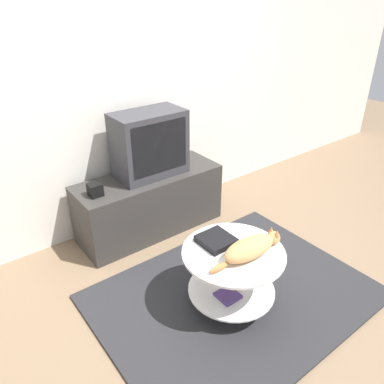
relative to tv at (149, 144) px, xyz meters
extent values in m
plane|color=#7F664C|center=(-0.04, -1.14, -0.82)|extent=(12.00, 12.00, 0.00)
cube|color=silver|center=(-0.04, 0.29, 0.48)|extent=(8.00, 0.05, 2.60)
cube|color=#28282B|center=(-0.04, -1.14, -0.81)|extent=(1.91, 1.43, 0.02)
cube|color=#33302D|center=(-0.04, -0.02, -0.55)|extent=(1.30, 0.46, 0.55)
cube|color=black|center=(-0.04, -0.25, -0.49)|extent=(0.59, 0.01, 0.15)
cube|color=#333338|center=(0.00, 0.00, 0.00)|extent=(0.60, 0.33, 0.55)
cube|color=black|center=(0.00, -0.16, 0.01)|extent=(0.52, 0.01, 0.43)
cube|color=black|center=(-0.55, -0.07, -0.23)|extent=(0.10, 0.10, 0.10)
cylinder|color=#B2B2B7|center=(-0.12, -1.19, -0.80)|extent=(0.28, 0.28, 0.01)
cylinder|color=#B7B7BC|center=(-0.12, -1.19, -0.58)|extent=(0.04, 0.04, 0.44)
cylinder|color=white|center=(-0.12, -1.19, -0.66)|extent=(0.59, 0.59, 0.01)
cylinder|color=white|center=(-0.12, -1.19, -0.35)|extent=(0.67, 0.67, 0.02)
cube|color=tan|center=(-0.03, -1.15, -0.65)|extent=(0.19, 0.16, 0.02)
cube|color=#51387A|center=(-0.19, -1.23, -0.65)|extent=(0.14, 0.14, 0.02)
cube|color=black|center=(-0.15, -1.05, -0.32)|extent=(0.21, 0.22, 0.04)
ellipsoid|color=tan|center=(-0.08, -1.28, -0.28)|extent=(0.39, 0.18, 0.12)
sphere|color=tan|center=(0.15, -1.28, -0.30)|extent=(0.09, 0.09, 0.09)
cone|color=#B2703D|center=(0.15, -1.26, -0.25)|extent=(0.04, 0.04, 0.04)
cone|color=#B2703D|center=(0.14, -1.31, -0.25)|extent=(0.04, 0.04, 0.04)
ellipsoid|color=#B2703D|center=(-0.32, -1.27, -0.32)|extent=(0.15, 0.04, 0.04)
camera|label=1|loc=(-1.51, -2.56, 1.15)|focal=35.00mm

